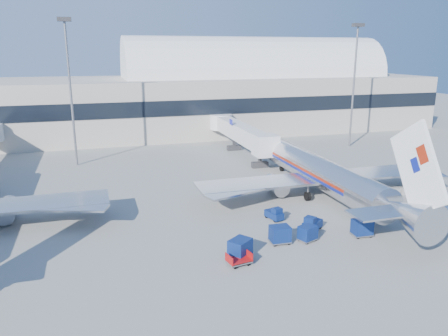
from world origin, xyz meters
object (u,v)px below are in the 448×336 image
object	(u,v)px
mast_west	(69,71)
ramp_worker	(433,225)
tug_right	(379,210)
cart_solo_far	(432,220)
jetbridge_near	(238,131)
airliner_main	(324,174)
barrier_mid	(411,191)
cart_train_c	(240,248)
cart_train_b	(280,234)
cart_solo_near	(362,227)
barrier_far	(432,188)
cart_train_a	(308,233)
cart_open_red	(239,261)
barrier_near	(389,193)
tug_lead	(312,224)
mast_east	(355,68)
tug_left	(275,214)

from	to	relation	value
mast_west	ramp_worker	xyz separation A→B (m)	(34.60, -39.32, -13.83)
tug_right	cart_solo_far	size ratio (longest dim) A/B	1.16
jetbridge_near	airliner_main	bearing A→B (deg)	-84.78
barrier_mid	cart_train_c	size ratio (longest dim) A/B	1.18
airliner_main	cart_train_b	bearing A→B (deg)	-133.79
jetbridge_near	cart_solo_far	xyz separation A→B (m)	(7.98, -38.87, -2.95)
cart_solo_near	cart_train_c	bearing A→B (deg)	-171.74
barrier_far	tug_right	bearing A→B (deg)	-155.84
tug_right	cart_train_a	bearing A→B (deg)	-110.67
airliner_main	cart_solo_near	xyz separation A→B (m)	(-2.42, -12.13, -2.03)
cart_train_a	cart_open_red	world-z (taller)	cart_train_a
cart_open_red	cart_train_c	bearing A→B (deg)	57.00
tug_right	cart_solo_near	distance (m)	6.56
barrier_near	cart_train_a	size ratio (longest dim) A/B	1.45
barrier_near	tug_lead	world-z (taller)	tug_lead
cart_train_b	ramp_worker	size ratio (longest dim) A/B	1.03
airliner_main	ramp_worker	world-z (taller)	airliner_main
cart_train_a	tug_right	bearing A→B (deg)	-1.80
jetbridge_near	cart_train_b	distance (m)	38.67
tug_lead	cart_train_a	xyz separation A→B (m)	(-1.60, -2.18, 0.09)
mast_west	barrier_far	bearing A→B (deg)	-32.12
barrier_far	cart_solo_far	size ratio (longest dim) A/B	1.30
tug_right	cart_solo_far	world-z (taller)	cart_solo_far
cart_train_b	jetbridge_near	bearing A→B (deg)	79.56
barrier_far	cart_train_a	size ratio (longest dim) A/B	1.45
barrier_far	mast_east	bearing A→B (deg)	79.08
cart_open_red	mast_east	bearing A→B (deg)	37.66
mast_east	tug_left	size ratio (longest dim) A/B	9.44
tug_lead	ramp_worker	distance (m)	11.92
jetbridge_near	cart_train_c	bearing A→B (deg)	-108.32
jetbridge_near	cart_train_c	xyz separation A→B (m)	(-13.07, -39.49, -2.98)
mast_west	tug_left	size ratio (longest dim) A/B	9.44
airliner_main	mast_east	distance (m)	34.51
jetbridge_near	tug_lead	world-z (taller)	jetbridge_near
barrier_mid	jetbridge_near	bearing A→B (deg)	115.44
airliner_main	cart_solo_far	size ratio (longest dim) A/B	16.11
cart_train_a	cart_open_red	distance (m)	8.34
cart_train_a	tug_left	bearing A→B (deg)	77.03
barrier_far	cart_train_c	world-z (taller)	cart_train_c
barrier_far	cart_train_c	xyz separation A→B (m)	(-30.07, -10.69, 0.50)
tug_lead	mast_west	bearing A→B (deg)	88.19
mast_west	cart_train_b	distance (m)	43.75
jetbridge_near	cart_solo_far	bearing A→B (deg)	-78.40
cart_train_c	cart_solo_near	size ratio (longest dim) A/B	1.28
cart_train_b	cart_solo_far	bearing A→B (deg)	-2.17
barrier_mid	ramp_worker	world-z (taller)	ramp_worker
mast_east	tug_right	distance (m)	40.20
mast_east	tug_lead	bearing A→B (deg)	-127.17
airliner_main	jetbridge_near	size ratio (longest dim) A/B	1.35
airliner_main	tug_right	distance (m)	8.59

